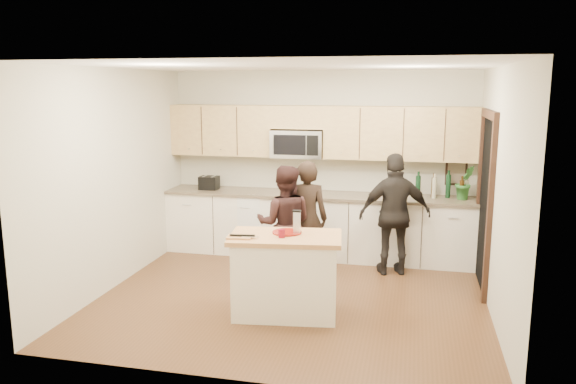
% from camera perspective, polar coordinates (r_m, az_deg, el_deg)
% --- Properties ---
extents(floor, '(4.50, 4.50, 0.00)m').
position_cam_1_polar(floor, '(6.84, 0.44, -10.58)').
color(floor, '#54331D').
rests_on(floor, ground).
extents(room_shell, '(4.52, 4.02, 2.71)m').
position_cam_1_polar(room_shell, '(6.41, 0.46, 3.98)').
color(room_shell, beige).
rests_on(room_shell, ground).
extents(back_cabinetry, '(4.50, 0.66, 0.94)m').
position_cam_1_polar(back_cabinetry, '(8.28, 2.94, -3.35)').
color(back_cabinetry, white).
rests_on(back_cabinetry, ground).
extents(upper_cabinetry, '(4.50, 0.33, 0.75)m').
position_cam_1_polar(upper_cabinetry, '(8.19, 3.44, 6.23)').
color(upper_cabinetry, tan).
rests_on(upper_cabinetry, ground).
extents(microwave, '(0.76, 0.41, 0.40)m').
position_cam_1_polar(microwave, '(8.23, 1.02, 4.93)').
color(microwave, silver).
rests_on(microwave, ground).
extents(doorway, '(0.06, 1.25, 2.20)m').
position_cam_1_polar(doorway, '(7.30, 19.41, -0.36)').
color(doorway, black).
rests_on(doorway, ground).
extents(framed_picture, '(0.30, 0.03, 0.38)m').
position_cam_1_polar(framed_picture, '(8.31, 16.72, 1.96)').
color(framed_picture, black).
rests_on(framed_picture, ground).
extents(dish_towel, '(0.34, 0.60, 0.48)m').
position_cam_1_polar(dish_towel, '(8.23, -3.79, -1.08)').
color(dish_towel, white).
rests_on(dish_towel, ground).
extents(island, '(1.28, 0.85, 0.90)m').
position_cam_1_polar(island, '(6.20, -0.25, -8.40)').
color(island, white).
rests_on(island, ground).
extents(red_plate, '(0.32, 0.32, 0.02)m').
position_cam_1_polar(red_plate, '(6.15, -0.10, -4.11)').
color(red_plate, maroon).
rests_on(red_plate, island).
extents(box_grater, '(0.09, 0.06, 0.25)m').
position_cam_1_polar(box_grater, '(6.09, 0.91, -2.98)').
color(box_grater, silver).
rests_on(box_grater, red_plate).
extents(drink_glass, '(0.07, 0.07, 0.09)m').
position_cam_1_polar(drink_glass, '(5.97, -0.66, -4.23)').
color(drink_glass, maroon).
rests_on(drink_glass, island).
extents(cutting_board, '(0.28, 0.21, 0.02)m').
position_cam_1_polar(cutting_board, '(5.99, -4.95, -4.56)').
color(cutting_board, tan).
rests_on(cutting_board, island).
extents(tongs, '(0.27, 0.07, 0.02)m').
position_cam_1_polar(tongs, '(5.96, -4.67, -4.43)').
color(tongs, black).
rests_on(tongs, cutting_board).
extents(knife, '(0.18, 0.05, 0.01)m').
position_cam_1_polar(knife, '(5.93, -3.85, -4.56)').
color(knife, silver).
rests_on(knife, cutting_board).
extents(toaster, '(0.27, 0.22, 0.20)m').
position_cam_1_polar(toaster, '(8.57, -8.01, 0.93)').
color(toaster, black).
rests_on(toaster, back_cabinetry).
extents(bottle_cluster, '(0.72, 0.18, 0.39)m').
position_cam_1_polar(bottle_cluster, '(8.10, 15.48, 0.62)').
color(bottle_cluster, black).
rests_on(bottle_cluster, back_cabinetry).
extents(orchid, '(0.32, 0.30, 0.47)m').
position_cam_1_polar(orchid, '(8.08, 17.53, 0.93)').
color(orchid, '#31732E').
rests_on(orchid, back_cabinetry).
extents(woman_left, '(0.60, 0.43, 1.54)m').
position_cam_1_polar(woman_left, '(7.37, 1.89, -2.71)').
color(woman_left, black).
rests_on(woman_left, ground).
extents(woman_center, '(0.80, 0.67, 1.50)m').
position_cam_1_polar(woman_center, '(7.17, -0.35, -3.25)').
color(woman_center, black).
rests_on(woman_center, ground).
extents(woman_right, '(1.02, 0.64, 1.63)m').
position_cam_1_polar(woman_right, '(7.54, 10.82, -2.26)').
color(woman_right, black).
rests_on(woman_right, ground).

